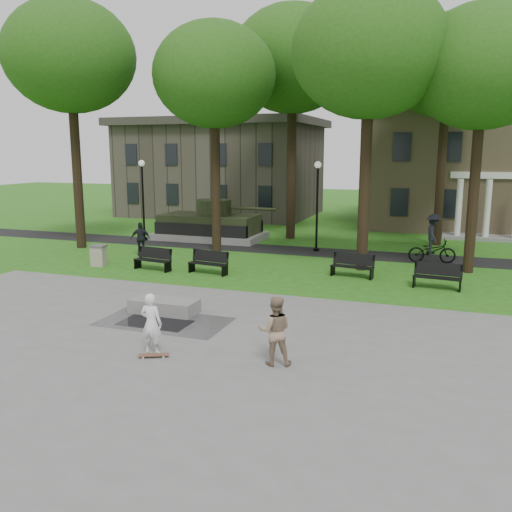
{
  "coord_description": "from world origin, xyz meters",
  "views": [
    {
      "loc": [
        7.05,
        -15.55,
        5.24
      ],
      "look_at": [
        0.38,
        3.1,
        1.4
      ],
      "focal_mm": 38.0,
      "sensor_mm": 36.0,
      "label": 1
    }
  ],
  "objects_px": {
    "concrete_block": "(164,306)",
    "friend_watching": "(275,331)",
    "skateboarder": "(151,323)",
    "trash_bin": "(99,255)",
    "cyclist": "(432,243)",
    "park_bench_0": "(153,258)"
  },
  "relations": [
    {
      "from": "friend_watching",
      "to": "cyclist",
      "type": "distance_m",
      "value": 14.9
    },
    {
      "from": "cyclist",
      "to": "friend_watching",
      "type": "bearing_deg",
      "value": 158.71
    },
    {
      "from": "friend_watching",
      "to": "park_bench_0",
      "type": "height_order",
      "value": "friend_watching"
    },
    {
      "from": "cyclist",
      "to": "concrete_block",
      "type": "bearing_deg",
      "value": 136.66
    },
    {
      "from": "trash_bin",
      "to": "park_bench_0",
      "type": "bearing_deg",
      "value": 1.47
    },
    {
      "from": "skateboarder",
      "to": "park_bench_0",
      "type": "xyz_separation_m",
      "value": [
        -5.23,
        9.05,
        -0.31
      ]
    },
    {
      "from": "skateboarder",
      "to": "park_bench_0",
      "type": "distance_m",
      "value": 10.46
    },
    {
      "from": "skateboarder",
      "to": "cyclist",
      "type": "xyz_separation_m",
      "value": [
        6.48,
        14.92,
        0.13
      ]
    },
    {
      "from": "friend_watching",
      "to": "trash_bin",
      "type": "distance_m",
      "value": 14.24
    },
    {
      "from": "concrete_block",
      "to": "cyclist",
      "type": "height_order",
      "value": "cyclist"
    },
    {
      "from": "park_bench_0",
      "to": "trash_bin",
      "type": "xyz_separation_m",
      "value": [
        -2.84,
        -0.07,
        -0.04
      ]
    },
    {
      "from": "skateboarder",
      "to": "cyclist",
      "type": "distance_m",
      "value": 16.26
    },
    {
      "from": "cyclist",
      "to": "trash_bin",
      "type": "bearing_deg",
      "value": 103.36
    },
    {
      "from": "skateboarder",
      "to": "friend_watching",
      "type": "bearing_deg",
      "value": -175.7
    },
    {
      "from": "concrete_block",
      "to": "trash_bin",
      "type": "height_order",
      "value": "trash_bin"
    },
    {
      "from": "skateboarder",
      "to": "trash_bin",
      "type": "xyz_separation_m",
      "value": [
        -8.07,
        8.98,
        -0.35
      ]
    },
    {
      "from": "park_bench_0",
      "to": "friend_watching",
      "type": "bearing_deg",
      "value": -37.36
    },
    {
      "from": "concrete_block",
      "to": "friend_watching",
      "type": "bearing_deg",
      "value": -31.87
    },
    {
      "from": "concrete_block",
      "to": "friend_watching",
      "type": "height_order",
      "value": "friend_watching"
    },
    {
      "from": "concrete_block",
      "to": "park_bench_0",
      "type": "relative_size",
      "value": 1.19
    },
    {
      "from": "concrete_block",
      "to": "park_bench_0",
      "type": "xyz_separation_m",
      "value": [
        -3.74,
        5.73,
        0.28
      ]
    },
    {
      "from": "skateboarder",
      "to": "trash_bin",
      "type": "distance_m",
      "value": 12.08
    }
  ]
}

